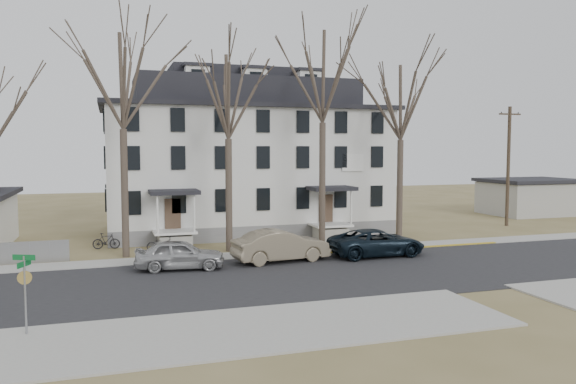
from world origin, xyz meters
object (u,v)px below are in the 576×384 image
object	(u,v)px
boarding_house	(246,159)
tree_mid_right	(401,96)
street_sign	(25,283)
tree_mid_left	(228,91)
tree_far_left	(122,74)
car_tan	(281,246)
bicycle_right	(106,242)
bicycle_left	(162,245)
utility_pole_far	(508,165)
tree_center	(323,70)
car_navy	(377,243)
car_silver	(180,255)

from	to	relation	value
boarding_house	tree_mid_right	world-z (taller)	tree_mid_right
tree_mid_right	street_sign	size ratio (longest dim) A/B	4.67
boarding_house	tree_mid_left	bearing A→B (deg)	-110.20
tree_far_left	car_tan	xyz separation A→B (m)	(8.02, -4.08, -9.47)
bicycle_right	street_sign	world-z (taller)	street_sign
tree_far_left	bicycle_left	world-z (taller)	tree_far_left
utility_pole_far	bicycle_left	world-z (taller)	utility_pole_far
tree_far_left	tree_center	size ratio (longest dim) A/B	0.93
tree_far_left	bicycle_right	world-z (taller)	tree_far_left
utility_pole_far	tree_center	bearing A→B (deg)	-166.50
street_sign	car_navy	bearing A→B (deg)	50.91
car_navy	bicycle_left	world-z (taller)	car_navy
tree_center	bicycle_right	distance (m)	17.06
tree_center	tree_mid_right	world-z (taller)	tree_center
boarding_house	tree_far_left	distance (m)	13.12
utility_pole_far	car_silver	xyz separation A→B (m)	(-26.98, -8.64, -4.14)
utility_pole_far	car_silver	bearing A→B (deg)	-162.25
tree_center	bicycle_right	xyz separation A→B (m)	(-13.08, 2.78, -10.59)
tree_far_left	bicycle_right	xyz separation A→B (m)	(-1.08, 2.78, -9.85)
tree_mid_right	car_navy	bearing A→B (deg)	-131.77
car_navy	street_sign	bearing A→B (deg)	116.38
tree_far_left	tree_mid_left	distance (m)	6.05
car_tan	bicycle_right	bearing A→B (deg)	46.32
tree_center	car_navy	distance (m)	11.27
car_navy	bicycle_right	bearing A→B (deg)	63.83
car_tan	tree_far_left	bearing A→B (deg)	56.38
car_silver	car_navy	xyz separation A→B (m)	(11.22, 0.23, 0.00)
utility_pole_far	car_navy	world-z (taller)	utility_pole_far
bicycle_right	street_sign	size ratio (longest dim) A/B	0.60
boarding_house	bicycle_right	world-z (taller)	boarding_house
tree_far_left	car_navy	xyz separation A→B (m)	(13.74, -4.21, -9.57)
boarding_house	bicycle_left	distance (m)	11.28
car_tan	bicycle_left	bearing A→B (deg)	44.46
tree_center	utility_pole_far	world-z (taller)	tree_center
car_navy	bicycle_right	xyz separation A→B (m)	(-14.82, 6.99, -0.28)
car_silver	street_sign	xyz separation A→B (m)	(-6.06, -8.69, 1.03)
tree_center	utility_pole_far	size ratio (longest dim) A/B	1.55
tree_mid_right	utility_pole_far	size ratio (longest dim) A/B	1.34
utility_pole_far	street_sign	world-z (taller)	utility_pole_far
boarding_house	tree_far_left	size ratio (longest dim) A/B	1.52
tree_mid_right	car_tan	world-z (taller)	tree_mid_right
bicycle_left	tree_mid_left	bearing A→B (deg)	-83.85
tree_center	tree_mid_right	bearing A→B (deg)	0.00
tree_center	utility_pole_far	xyz separation A→B (m)	(17.50, 4.20, -6.18)
car_navy	bicycle_right	world-z (taller)	car_navy
boarding_house	car_tan	distance (m)	13.08
car_tan	car_navy	xyz separation A→B (m)	(5.72, -0.13, -0.10)
tree_mid_right	bicycle_right	world-z (taller)	tree_mid_right
tree_mid_left	car_silver	bearing A→B (deg)	-128.12
tree_mid_left	bicycle_left	distance (m)	9.96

